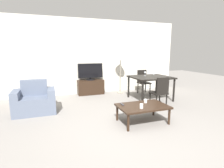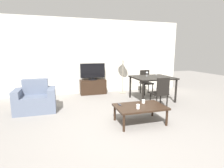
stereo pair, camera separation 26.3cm
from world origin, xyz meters
The scene contains 15 objects.
ground_plane centered at (0.00, 0.00, 0.00)m, with size 18.00×18.00×0.00m, color gray.
wall_back centered at (0.00, 3.71, 1.35)m, with size 7.09×0.06×2.70m.
armchair centered at (-1.82, 2.01, 0.30)m, with size 1.00×0.66×0.83m.
tv_stand centered at (-0.03, 3.46, 0.26)m, with size 0.93×0.37×0.53m.
tv centered at (-0.03, 3.46, 0.83)m, with size 0.89×0.31×0.60m.
coffee_table centered at (0.45, 0.54, 0.35)m, with size 1.07×0.70×0.39m.
dining_table centered at (1.63, 2.12, 0.67)m, with size 1.22×1.07×0.75m.
dining_chair_near centered at (1.42, 1.28, 0.48)m, with size 0.40×0.40×0.87m.
dining_chair_far centered at (1.85, 2.96, 0.48)m, with size 0.40×0.40×0.87m.
floor_lamp centered at (1.06, 3.29, 1.34)m, with size 0.37×0.37×1.55m.
remote_primary centered at (0.05, 0.74, 0.40)m, with size 0.04×0.15×0.02m.
cup_white_near centered at (0.33, 0.37, 0.44)m, with size 0.07×0.07×0.09m.
cup_colored_far centered at (0.61, 0.69, 0.43)m, with size 0.07×0.07×0.08m.
wine_glass_left centered at (1.55, 2.34, 0.86)m, with size 0.07×0.07×0.15m.
wine_glass_center centered at (1.99, 2.50, 0.86)m, with size 0.07×0.07×0.15m.
Camera 2 is at (-1.17, -2.76, 1.55)m, focal length 28.00 mm.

